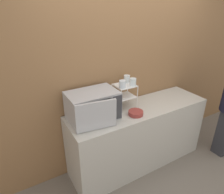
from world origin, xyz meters
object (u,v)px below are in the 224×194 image
object	(u,v)px
dish_rack	(125,91)
bowl	(136,113)
glass_front_left	(122,84)
glass_back_right	(127,79)
microwave	(93,106)
glass_front_right	(133,82)

from	to	relation	value
dish_rack	bowl	world-z (taller)	dish_rack
glass_front_left	glass_back_right	distance (m)	0.20
microwave	glass_front_left	bearing A→B (deg)	1.09
glass_back_right	bowl	bearing A→B (deg)	-102.08
microwave	glass_front_left	world-z (taller)	glass_front_left
dish_rack	glass_front_left	size ratio (longest dim) A/B	3.35
dish_rack	glass_front_left	distance (m)	0.17
glass_front_left	glass_front_right	bearing A→B (deg)	-1.39
dish_rack	glass_back_right	xyz separation A→B (m)	(0.07, 0.07, 0.13)
glass_front_left	glass_front_right	distance (m)	0.15
dish_rack	glass_back_right	size ratio (longest dim) A/B	3.35
glass_front_left	glass_back_right	size ratio (longest dim) A/B	1.00
dish_rack	bowl	bearing A→B (deg)	-88.27
glass_front_right	bowl	distance (m)	0.38
microwave	glass_back_right	distance (m)	0.60
bowl	glass_front_left	bearing A→B (deg)	114.85
glass_front_left	bowl	world-z (taller)	glass_front_left
dish_rack	glass_front_right	bearing A→B (deg)	-40.85
dish_rack	glass_front_right	size ratio (longest dim) A/B	3.35
glass_back_right	bowl	distance (m)	0.46
glass_front_right	bowl	world-z (taller)	glass_front_right
glass_back_right	glass_front_right	world-z (taller)	same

